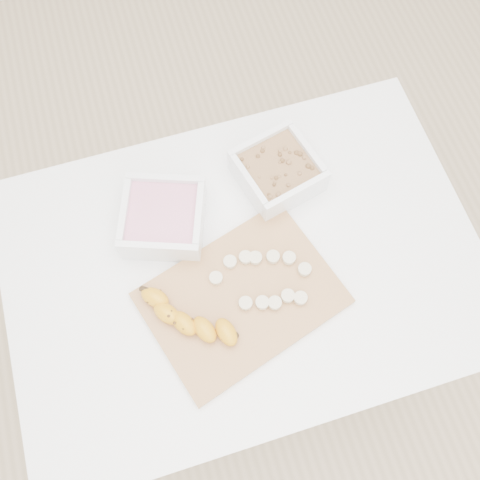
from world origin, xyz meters
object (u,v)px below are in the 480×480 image
object	(u,v)px
banana	(191,319)
table	(244,277)
bowl_granola	(278,171)
cutting_board	(242,298)
bowl_yogurt	(163,218)

from	to	relation	value
banana	table	bearing A→B (deg)	-2.26
bowl_granola	cutting_board	distance (m)	0.29
cutting_board	banana	world-z (taller)	banana
table	banana	xyz separation A→B (m)	(-0.14, -0.09, 0.13)
cutting_board	banana	bearing A→B (deg)	-170.85
bowl_yogurt	cutting_board	bearing A→B (deg)	-62.15
bowl_granola	banana	distance (m)	0.37
bowl_yogurt	banana	bearing A→B (deg)	-90.32
bowl_yogurt	bowl_granola	size ratio (longest dim) A/B	1.10
table	bowl_granola	world-z (taller)	bowl_granola
table	bowl_granola	bearing A→B (deg)	52.73
bowl_yogurt	bowl_granola	world-z (taller)	bowl_yogurt
cutting_board	banana	size ratio (longest dim) A/B	1.80
table	cutting_board	size ratio (longest dim) A/B	2.66
table	bowl_granola	distance (m)	0.25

